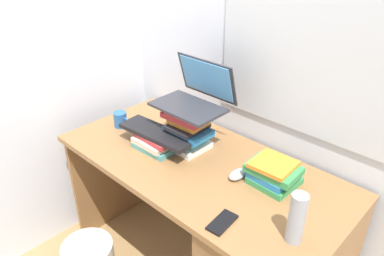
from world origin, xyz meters
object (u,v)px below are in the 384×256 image
(book_stack_keyboard_riser, at_px, (157,141))
(water_bottle, at_px, (297,218))
(mug, at_px, (121,119))
(computer_mouse, at_px, (238,174))
(cell_phone, at_px, (222,222))
(keyboard, at_px, (157,133))
(laptop, at_px, (196,95))
(book_stack_side, at_px, (274,173))
(book_stack_tall, at_px, (188,128))

(book_stack_keyboard_riser, bearing_deg, water_bottle, -5.59)
(book_stack_keyboard_riser, distance_m, mug, 0.32)
(computer_mouse, distance_m, cell_phone, 0.31)
(book_stack_keyboard_riser, distance_m, keyboard, 0.05)
(keyboard, relative_size, computer_mouse, 4.04)
(book_stack_keyboard_riser, bearing_deg, laptop, 57.48)
(book_stack_side, distance_m, laptop, 0.53)
(book_stack_tall, xyz_separation_m, keyboard, (-0.11, -0.11, -0.02))
(book_stack_tall, height_order, laptop, laptop)
(book_stack_tall, distance_m, mug, 0.45)
(book_stack_side, distance_m, computer_mouse, 0.16)
(book_stack_keyboard_riser, xyz_separation_m, water_bottle, (0.84, -0.08, 0.07))
(book_stack_side, bearing_deg, book_stack_tall, -174.67)
(mug, height_order, cell_phone, mug)
(book_stack_tall, height_order, keyboard, book_stack_tall)
(book_stack_keyboard_riser, bearing_deg, cell_phone, -18.11)
(book_stack_side, distance_m, cell_phone, 0.36)
(laptop, relative_size, cell_phone, 2.57)
(cell_phone, bearing_deg, keyboard, 156.15)
(book_stack_keyboard_riser, distance_m, laptop, 0.31)
(mug, distance_m, cell_phone, 0.94)
(keyboard, xyz_separation_m, water_bottle, (0.84, -0.08, 0.02))
(book_stack_tall, relative_size, book_stack_keyboard_riser, 1.05)
(book_stack_tall, relative_size, book_stack_side, 1.05)
(laptop, distance_m, mug, 0.51)
(keyboard, relative_size, cell_phone, 3.09)
(book_stack_side, bearing_deg, computer_mouse, -150.75)
(laptop, bearing_deg, computer_mouse, -14.60)
(book_stack_keyboard_riser, relative_size, water_bottle, 1.09)
(computer_mouse, relative_size, cell_phone, 0.76)
(book_stack_keyboard_riser, height_order, keyboard, keyboard)
(book_stack_side, bearing_deg, laptop, 178.40)
(book_stack_side, relative_size, keyboard, 0.54)
(laptop, xyz_separation_m, keyboard, (-0.11, -0.17, -0.19))
(mug, distance_m, water_bottle, 1.17)
(keyboard, bearing_deg, mug, 173.71)
(keyboard, distance_m, water_bottle, 0.84)
(laptop, height_order, mug, laptop)
(book_stack_tall, xyz_separation_m, computer_mouse, (0.35, -0.03, -0.09))
(book_stack_tall, bearing_deg, book_stack_side, 5.33)
(book_stack_keyboard_riser, relative_size, computer_mouse, 2.18)
(book_stack_side, bearing_deg, mug, -170.93)
(book_stack_tall, distance_m, water_bottle, 0.75)
(book_stack_side, xyz_separation_m, water_bottle, (0.24, -0.24, 0.05))
(water_bottle, bearing_deg, book_stack_keyboard_riser, 174.41)
(laptop, xyz_separation_m, cell_phone, (0.49, -0.37, -0.27))
(book_stack_keyboard_riser, bearing_deg, keyboard, 16.23)
(computer_mouse, bearing_deg, laptop, 165.40)
(laptop, height_order, computer_mouse, laptop)
(laptop, distance_m, computer_mouse, 0.44)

